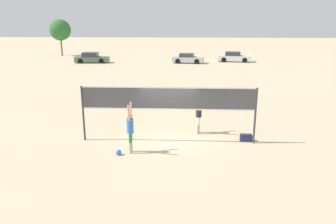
% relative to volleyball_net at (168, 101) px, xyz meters
% --- Properties ---
extents(ground_plane, '(200.00, 200.00, 0.00)m').
position_rel_volleyball_net_xyz_m(ground_plane, '(0.00, 0.00, -1.89)').
color(ground_plane, '#C6B28C').
extents(volleyball_net, '(7.84, 0.09, 2.55)m').
position_rel_volleyball_net_xyz_m(volleyball_net, '(0.00, 0.00, 0.00)').
color(volleyball_net, '#38383D').
rests_on(volleyball_net, ground_plane).
extents(player_spiker, '(0.28, 0.70, 2.13)m').
position_rel_volleyball_net_xyz_m(player_spiker, '(-1.49, -1.39, -0.77)').
color(player_spiker, tan).
rests_on(player_spiker, ground_plane).
extents(player_blocker, '(0.28, 0.69, 2.05)m').
position_rel_volleyball_net_xyz_m(player_blocker, '(1.43, 1.23, -0.82)').
color(player_blocker, tan).
rests_on(player_blocker, ground_plane).
extents(volleyball, '(0.22, 0.22, 0.22)m').
position_rel_volleyball_net_xyz_m(volleyball, '(-1.95, -1.68, -1.78)').
color(volleyball, blue).
rests_on(volleyball, ground_plane).
extents(gear_bag, '(0.52, 0.30, 0.32)m').
position_rel_volleyball_net_xyz_m(gear_bag, '(3.58, 0.24, -1.73)').
color(gear_bag, navy).
rests_on(gear_bag, ground_plane).
extents(parked_car_near, '(4.24, 2.36, 1.27)m').
position_rel_volleyball_net_xyz_m(parked_car_near, '(1.04, 29.44, -1.31)').
color(parked_car_near, '#B7B7BC').
rests_on(parked_car_near, ground_plane).
extents(parked_car_mid, '(4.61, 2.33, 1.34)m').
position_rel_volleyball_net_xyz_m(parked_car_mid, '(7.31, 31.28, -1.28)').
color(parked_car_mid, silver).
rests_on(parked_car_mid, ground_plane).
extents(parked_car_far, '(4.48, 2.11, 1.37)m').
position_rel_volleyball_net_xyz_m(parked_car_far, '(-11.73, 29.08, -1.28)').
color(parked_car_far, '#4C6B4C').
rests_on(parked_car_far, ground_plane).
extents(tree_left_cluster, '(3.29, 3.29, 5.67)m').
position_rel_volleyball_net_xyz_m(tree_left_cluster, '(-19.05, 37.90, 2.12)').
color(tree_left_cluster, brown).
rests_on(tree_left_cluster, ground_plane).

